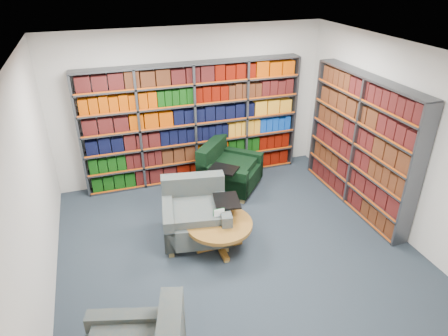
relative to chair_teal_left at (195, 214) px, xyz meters
name	(u,v)px	position (x,y,z in m)	size (l,w,h in m)	color
room_shell	(239,165)	(0.47, -0.57, 1.05)	(5.02, 5.02, 2.82)	black
bookshelf_back	(194,124)	(0.47, 1.77, 0.75)	(4.00, 0.28, 2.20)	#47494F
bookshelf_right	(360,144)	(2.81, 0.03, 0.75)	(0.28, 2.50, 2.20)	#47494F
chair_teal_left	(195,214)	(0.00, 0.00, 0.00)	(1.21, 1.10, 0.87)	#0C273C
chair_green_right	(226,171)	(0.89, 1.19, -0.01)	(1.33, 1.33, 0.86)	black
coffee_table	(219,228)	(0.23, -0.45, 0.01)	(0.95, 0.95, 0.67)	#9B5829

